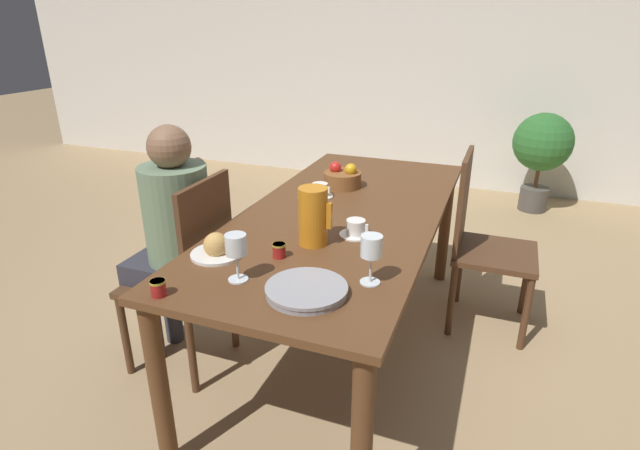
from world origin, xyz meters
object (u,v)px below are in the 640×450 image
wine_glass_juice (236,247)px  bread_plate (216,248)px  serving_tray (306,290)px  jam_jar_red (279,250)px  wine_glass_water (371,249)px  teacup_across (320,191)px  person_seated (173,228)px  red_pitcher (313,216)px  potted_plant (542,147)px  jam_jar_amber (158,287)px  teacup_near_person (356,229)px  fruit_bowl (343,178)px  chair_person_side (189,273)px  chair_opposite (482,240)px

wine_glass_juice → bread_plate: wine_glass_juice is taller
serving_tray → bread_plate: (-0.43, 0.15, 0.02)m
wine_glass_juice → jam_jar_red: (0.06, 0.21, -0.09)m
wine_glass_water → teacup_across: bearing=121.7°
person_seated → red_pitcher: size_ratio=5.02×
potted_plant → jam_jar_amber: bearing=-110.4°
wine_glass_juice → bread_plate: bearing=140.5°
red_pitcher → wine_glass_water: red_pitcher is taller
serving_tray → bread_plate: bread_plate is taller
teacup_across → serving_tray: 0.97m
teacup_near_person → fruit_bowl: bearing=113.2°
chair_person_side → serving_tray: 0.88m
teacup_near_person → potted_plant: bearing=73.3°
chair_opposite → teacup_near_person: 0.93m
teacup_near_person → bread_plate: size_ratio=0.68×
chair_person_side → fruit_bowl: 0.94m
chair_person_side → wine_glass_juice: bearing=-127.5°
chair_opposite → jam_jar_red: 1.28m
jam_jar_red → wine_glass_juice: bearing=-105.1°
person_seated → potted_plant: person_seated is taller
bread_plate → fruit_bowl: size_ratio=1.00×
red_pitcher → wine_glass_juice: (-0.13, -0.37, 0.01)m
wine_glass_juice → teacup_across: 0.92m
chair_opposite → jam_jar_red: size_ratio=17.45×
chair_person_side → potted_plant: 3.31m
wine_glass_juice → chair_opposite: bearing=58.9°
wine_glass_juice → jam_jar_amber: bearing=-135.9°
fruit_bowl → red_pitcher: bearing=-80.6°
wine_glass_water → bread_plate: bearing=180.0°
wine_glass_water → bread_plate: 0.61m
wine_glass_water → potted_plant: size_ratio=0.20×
red_pitcher → potted_plant: size_ratio=0.27×
jam_jar_amber → jam_jar_red: 0.47m
chair_opposite → serving_tray: (-0.49, -1.26, 0.27)m
red_pitcher → serving_tray: red_pitcher is taller
chair_opposite → fruit_bowl: size_ratio=4.81×
person_seated → teacup_across: size_ratio=8.70×
potted_plant → jam_jar_red: bearing=-108.8°
fruit_bowl → potted_plant: fruit_bowl is taller
teacup_near_person → chair_opposite: bearing=56.7°
person_seated → fruit_bowl: person_seated is taller
jam_jar_red → potted_plant: 3.24m
chair_opposite → jam_jar_red: chair_opposite is taller
chair_opposite → wine_glass_juice: chair_opposite is taller
red_pitcher → wine_glass_juice: size_ratio=1.37×
jam_jar_red → fruit_bowl: (-0.05, 0.90, 0.02)m
chair_opposite → bread_plate: bearing=-39.9°
jam_jar_red → fruit_bowl: bearing=93.0°
chair_opposite → teacup_near_person: size_ratio=7.09×
red_pitcher → serving_tray: bearing=-71.7°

